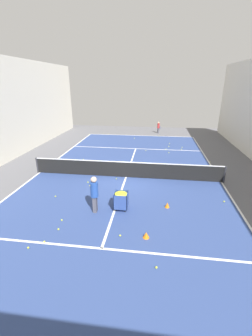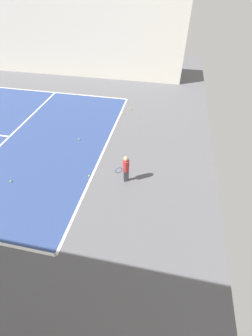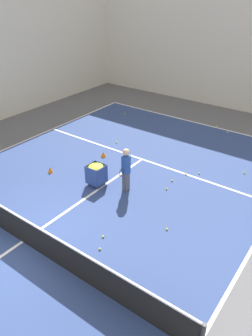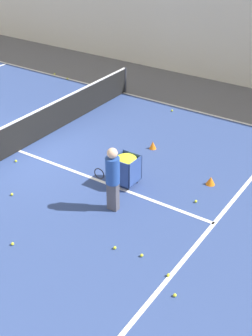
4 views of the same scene
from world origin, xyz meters
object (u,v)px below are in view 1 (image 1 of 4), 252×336
at_px(tennis_net, 126,169).
at_px(player_near_baseline, 158,127).
at_px(training_cone_1, 167,205).
at_px(coach_at_net, 94,192).
at_px(ball_cart, 121,197).
at_px(training_cone_0, 146,235).

height_order(tennis_net, player_near_baseline, player_near_baseline).
relative_size(tennis_net, training_cone_1, 47.63).
bearing_deg(coach_at_net, ball_cart, -74.26).
xyz_separation_m(tennis_net, ball_cart, (-0.27, 3.65, 0.08)).
relative_size(coach_at_net, training_cone_0, 6.86).
bearing_deg(player_near_baseline, coach_at_net, -37.55).
relative_size(player_near_baseline, training_cone_0, 5.25).
xyz_separation_m(ball_cart, training_cone_0, (-1.22, 1.86, -0.48)).
xyz_separation_m(player_near_baseline, training_cone_1, (-0.42, 16.14, -0.61)).
distance_m(player_near_baseline, training_cone_1, 16.16).
height_order(coach_at_net, training_cone_1, coach_at_net).
distance_m(coach_at_net, training_cone_1, 3.37).
bearing_deg(training_cone_0, training_cone_1, -110.39).
bearing_deg(coach_at_net, tennis_net, -13.93).
bearing_deg(ball_cart, player_near_baseline, -95.68).
xyz_separation_m(tennis_net, training_cone_1, (-2.34, 3.22, -0.39)).
relative_size(tennis_net, coach_at_net, 6.80).
xyz_separation_m(coach_at_net, training_cone_1, (-3.17, -0.78, -0.84)).
relative_size(player_near_baseline, training_cone_1, 5.36).
relative_size(player_near_baseline, coach_at_net, 0.77).
height_order(tennis_net, ball_cart, tennis_net).
bearing_deg(coach_at_net, training_cone_1, -78.38).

